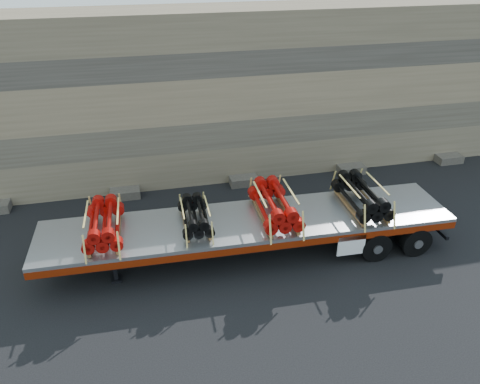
# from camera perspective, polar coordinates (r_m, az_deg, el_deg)

# --- Properties ---
(ground) EXTENTS (120.00, 120.00, 0.00)m
(ground) POSITION_cam_1_polar(r_m,az_deg,el_deg) (15.98, -2.62, -7.49)
(ground) COLOR black
(ground) RESTS_ON ground
(rock_wall) EXTENTS (44.00, 3.00, 7.00)m
(rock_wall) POSITION_cam_1_polar(r_m,az_deg,el_deg) (20.22, -6.37, 11.50)
(rock_wall) COLOR #7A6B54
(rock_wall) RESTS_ON ground
(trailer) EXTENTS (13.45, 2.95, 1.34)m
(trailer) POSITION_cam_1_polar(r_m,az_deg,el_deg) (15.58, 1.02, -5.50)
(trailer) COLOR #B0B3B8
(trailer) RESTS_ON ground
(bundle_front) EXTENTS (1.21, 2.32, 0.81)m
(bundle_front) POSITION_cam_1_polar(r_m,az_deg,el_deg) (14.82, -16.26, -3.80)
(bundle_front) COLOR #A50D08
(bundle_front) RESTS_ON trailer
(bundle_midfront) EXTENTS (1.01, 1.93, 0.68)m
(bundle_midfront) POSITION_cam_1_polar(r_m,az_deg,el_deg) (14.81, -5.47, -3.00)
(bundle_midfront) COLOR black
(bundle_midfront) RESTS_ON trailer
(bundle_midrear) EXTENTS (1.32, 2.54, 0.89)m
(bundle_midrear) POSITION_cam_1_polar(r_m,az_deg,el_deg) (15.17, 4.27, -1.64)
(bundle_midrear) COLOR #A50D08
(bundle_midrear) RESTS_ON trailer
(bundle_rear) EXTENTS (1.28, 2.46, 0.86)m
(bundle_rear) POSITION_cam_1_polar(r_m,az_deg,el_deg) (16.18, 14.62, -0.55)
(bundle_rear) COLOR black
(bundle_rear) RESTS_ON trailer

